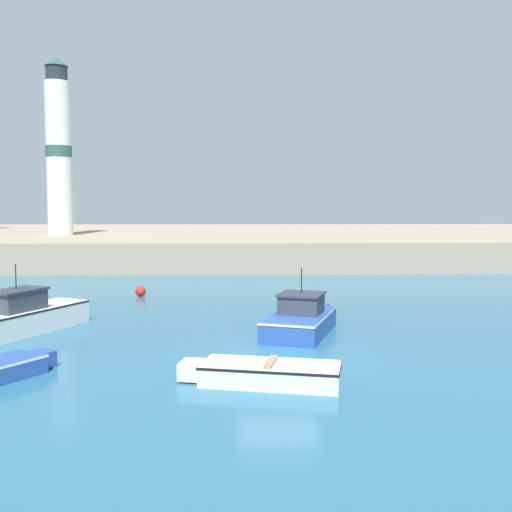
{
  "coord_description": "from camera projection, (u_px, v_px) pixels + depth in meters",
  "views": [
    {
      "loc": [
        -1.22,
        -18.08,
        4.56
      ],
      "look_at": [
        -0.32,
        12.24,
        2.0
      ],
      "focal_mm": 42.0,
      "sensor_mm": 36.0,
      "label": 1
    }
  ],
  "objects": [
    {
      "name": "motorboat_white_1",
      "position": [
        19.0,
        317.0,
        21.28
      ],
      "size": [
        3.71,
        5.99,
        2.52
      ],
      "color": "white",
      "rests_on": "ground"
    },
    {
      "name": "dinghy_white_3",
      "position": [
        265.0,
        373.0,
        15.31
      ],
      "size": [
        4.3,
        2.15,
        0.62
      ],
      "color": "white",
      "rests_on": "ground"
    },
    {
      "name": "quay_seawall",
      "position": [
        251.0,
        241.0,
        59.33
      ],
      "size": [
        120.0,
        40.0,
        2.09
      ],
      "primitive_type": "cube",
      "color": "gray",
      "rests_on": "ground"
    },
    {
      "name": "mooring_buoy",
      "position": [
        141.0,
        291.0,
        30.08
      ],
      "size": [
        0.52,
        0.52,
        0.52
      ],
      "primitive_type": "sphere",
      "color": "red",
      "rests_on": "ground"
    },
    {
      "name": "ground_plane",
      "position": [
        278.0,
        354.0,
        18.43
      ],
      "size": [
        200.0,
        200.0,
        0.0
      ],
      "primitive_type": "plane",
      "color": "#28607F"
    },
    {
      "name": "motorboat_blue_6",
      "position": [
        301.0,
        319.0,
        21.43
      ],
      "size": [
        3.14,
        5.14,
        2.34
      ],
      "color": "#284C9E",
      "rests_on": "ground"
    },
    {
      "name": "lighthouse",
      "position": [
        59.0,
        149.0,
        49.21
      ],
      "size": [
        2.1,
        2.1,
        14.57
      ],
      "color": "silver",
      "rests_on": "quay_seawall"
    }
  ]
}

